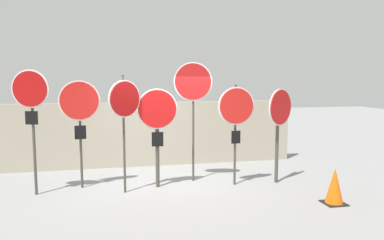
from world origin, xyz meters
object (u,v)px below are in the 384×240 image
at_px(stop_sign_2, 125,106).
at_px(stop_sign_4, 193,89).
at_px(stop_sign_6, 280,116).
at_px(traffic_cone_0, 335,186).
at_px(stop_sign_0, 31,101).
at_px(stop_sign_1, 80,108).
at_px(stop_sign_5, 236,112).
at_px(stop_sign_3, 157,120).

bearing_deg(stop_sign_2, stop_sign_4, -13.12).
height_order(stop_sign_2, stop_sign_6, stop_sign_2).
bearing_deg(traffic_cone_0, stop_sign_0, 162.70).
bearing_deg(stop_sign_1, stop_sign_5, -13.21).
xyz_separation_m(stop_sign_1, stop_sign_4, (2.56, 0.02, 0.41)).
distance_m(stop_sign_2, stop_sign_4, 1.74).
relative_size(stop_sign_3, stop_sign_5, 0.96).
relative_size(stop_sign_0, stop_sign_3, 1.18).
relative_size(stop_sign_3, stop_sign_4, 0.79).
bearing_deg(stop_sign_1, stop_sign_2, -35.42).
distance_m(stop_sign_1, stop_sign_4, 2.59).
bearing_deg(stop_sign_5, stop_sign_1, 168.29).
xyz_separation_m(stop_sign_1, stop_sign_5, (3.45, -0.51, -0.10)).
height_order(stop_sign_3, stop_sign_6, stop_sign_3).
relative_size(stop_sign_2, stop_sign_3, 1.13).
height_order(stop_sign_1, stop_sign_5, stop_sign_1).
bearing_deg(stop_sign_1, stop_sign_0, -165.89).
distance_m(stop_sign_5, stop_sign_6, 1.06).
height_order(stop_sign_4, traffic_cone_0, stop_sign_4).
distance_m(stop_sign_0, stop_sign_5, 4.40).
distance_m(stop_sign_2, stop_sign_5, 2.50).
relative_size(stop_sign_4, traffic_cone_0, 3.96).
xyz_separation_m(stop_sign_4, stop_sign_6, (1.94, -0.56, -0.63)).
height_order(stop_sign_2, traffic_cone_0, stop_sign_2).
bearing_deg(stop_sign_3, traffic_cone_0, -27.45).
bearing_deg(stop_sign_0, stop_sign_5, 14.07).
xyz_separation_m(stop_sign_0, stop_sign_1, (0.93, 0.32, -0.20)).
height_order(stop_sign_1, stop_sign_2, stop_sign_2).
bearing_deg(stop_sign_2, stop_sign_0, 139.32).
height_order(stop_sign_3, stop_sign_5, stop_sign_5).
height_order(stop_sign_1, stop_sign_3, stop_sign_1).
distance_m(stop_sign_1, stop_sign_5, 3.49).
bearing_deg(traffic_cone_0, stop_sign_2, 158.32).
bearing_deg(stop_sign_2, stop_sign_6, -32.75).
bearing_deg(stop_sign_0, traffic_cone_0, -0.74).
relative_size(stop_sign_1, traffic_cone_0, 3.38).
bearing_deg(stop_sign_0, stop_sign_3, 16.90).
bearing_deg(stop_sign_1, traffic_cone_0, -28.31).
height_order(stop_sign_0, stop_sign_5, stop_sign_0).
bearing_deg(stop_sign_1, stop_sign_3, -15.09).
bearing_deg(stop_sign_1, stop_sign_4, -4.32).
xyz_separation_m(stop_sign_3, stop_sign_6, (2.82, -0.23, 0.05)).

